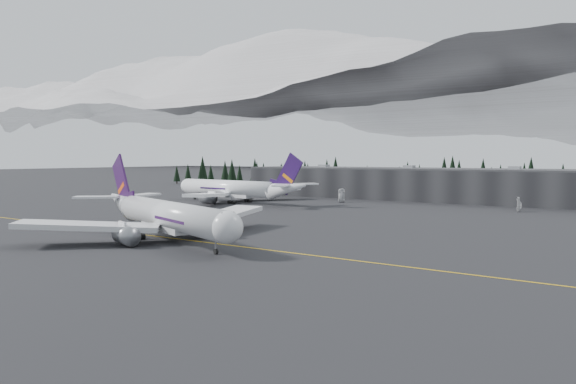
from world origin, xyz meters
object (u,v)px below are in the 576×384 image
Objects in this scene: terminal at (433,184)px; gse_vehicle_b at (519,209)px; jet_parked at (238,189)px; gse_vehicle_a at (342,200)px; jet_main at (161,214)px.

terminal is 34.13× the size of gse_vehicle_b.
jet_parked reaches higher than terminal.
terminal is at bearing 30.61° from gse_vehicle_a.
gse_vehicle_b is at bearing -20.05° from gse_vehicle_a.
gse_vehicle_b is at bearing -39.54° from terminal.
jet_parked is (-56.40, -53.72, -1.07)m from terminal.
jet_parked is (-39.64, 74.14, 0.21)m from jet_main.
jet_main is 97.52m from gse_vehicle_a.
gse_vehicle_a is at bearing -138.65° from jet_parked.
gse_vehicle_b is (61.69, 0.40, 0.07)m from gse_vehicle_a.
gse_vehicle_a is at bearing 114.02° from jet_main.
jet_main is at bearing -37.44° from gse_vehicle_b.
gse_vehicle_a is at bearing -128.96° from terminal.
terminal is 128.96m from jet_main.
gse_vehicle_a is (31.51, 22.94, -4.50)m from jet_parked.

